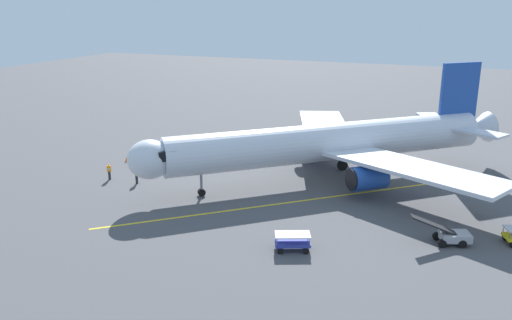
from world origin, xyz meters
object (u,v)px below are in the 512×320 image
object	(u,v)px
ground_crew_marshaller	(109,171)
safety_cone_nose_left	(157,157)
ground_crew_wing_walker	(136,175)
belt_loader_portside	(451,235)
airplane	(333,143)
baggage_cart_starboard_side	(293,242)
safety_cone_nose_right	(126,159)

from	to	relation	value
ground_crew_marshaller	safety_cone_nose_left	xyz separation A→B (m)	(-0.54, -8.15, -0.61)
ground_crew_wing_walker	belt_loader_portside	distance (m)	30.31
belt_loader_portside	safety_cone_nose_left	world-z (taller)	belt_loader_portside
airplane	baggage_cart_starboard_side	xyz separation A→B (m)	(-1.39, 16.76, -3.35)
ground_crew_marshaller	safety_cone_nose_left	world-z (taller)	ground_crew_marshaller
belt_loader_portside	safety_cone_nose_right	size ratio (longest dim) A/B	8.55
belt_loader_portside	baggage_cart_starboard_side	xyz separation A→B (m)	(10.83, 5.53, -0.06)
ground_crew_marshaller	belt_loader_portside	bearing A→B (deg)	175.52
airplane	safety_cone_nose_left	xyz separation A→B (m)	(20.80, 0.45, -3.73)
ground_crew_marshaller	baggage_cart_starboard_side	xyz separation A→B (m)	(-22.73, 8.16, -0.23)
belt_loader_portside	safety_cone_nose_right	xyz separation A→B (m)	(35.73, -8.57, -0.44)
airplane	belt_loader_portside	xyz separation A→B (m)	(-12.22, 11.23, -3.29)
belt_loader_portside	safety_cone_nose_left	xyz separation A→B (m)	(33.02, -10.78, -0.44)
baggage_cart_starboard_side	airplane	bearing A→B (deg)	-85.27
ground_crew_marshaller	baggage_cart_starboard_side	world-z (taller)	ground_crew_marshaller
airplane	safety_cone_nose_right	size ratio (longest dim) A/B	60.87
baggage_cart_starboard_side	belt_loader_portside	bearing A→B (deg)	-152.96
airplane	belt_loader_portside	bearing A→B (deg)	137.40
safety_cone_nose_left	safety_cone_nose_right	distance (m)	3.50
airplane	ground_crew_wing_walker	world-z (taller)	airplane
belt_loader_portside	ground_crew_wing_walker	bearing A→B (deg)	-4.96
airplane	safety_cone_nose_right	xyz separation A→B (m)	(23.52, 2.67, -3.73)
belt_loader_portside	baggage_cart_starboard_side	distance (m)	12.16
airplane	ground_crew_marshaller	distance (m)	23.22
baggage_cart_starboard_side	safety_cone_nose_right	xyz separation A→B (m)	(24.90, -14.10, -0.38)
ground_crew_marshaller	ground_crew_wing_walker	distance (m)	3.37
baggage_cart_starboard_side	safety_cone_nose_left	distance (m)	27.54
safety_cone_nose_left	safety_cone_nose_right	bearing A→B (deg)	39.20
ground_crew_wing_walker	safety_cone_nose_left	size ratio (longest dim) A/B	3.11
ground_crew_wing_walker	belt_loader_portside	size ratio (longest dim) A/B	0.36
ground_crew_marshaller	baggage_cart_starboard_side	size ratio (longest dim) A/B	0.58
baggage_cart_starboard_side	safety_cone_nose_left	bearing A→B (deg)	-36.31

